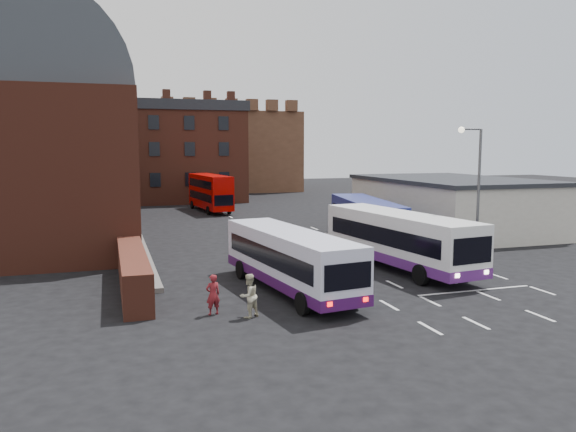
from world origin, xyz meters
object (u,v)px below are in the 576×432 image
object	(u,v)px
bus_blue	(366,217)
street_lamp	(475,183)
bus_white_inbound	(399,236)
pedestrian_red	(213,295)
bus_red_double	(210,192)
bus_white_outbound	(290,256)
pedestrian_beige	(249,296)

from	to	relation	value
bus_blue	street_lamp	size ratio (longest dim) A/B	1.46
bus_white_inbound	pedestrian_red	distance (m)	12.58
bus_white_inbound	bus_red_double	xyz separation A→B (m)	(-4.96, 31.13, 0.21)
bus_white_outbound	street_lamp	size ratio (longest dim) A/B	1.35
bus_red_double	pedestrian_beige	bearing A→B (deg)	76.38
bus_white_inbound	bus_red_double	distance (m)	31.52
bus_white_inbound	bus_red_double	size ratio (longest dim) A/B	1.19
pedestrian_beige	bus_blue	bearing A→B (deg)	-157.48
bus_red_double	pedestrian_beige	xyz separation A→B (m)	(-5.07, -37.38, -1.16)
bus_white_inbound	pedestrian_beige	distance (m)	11.85
pedestrian_beige	bus_red_double	bearing A→B (deg)	-125.62
bus_blue	pedestrian_red	distance (m)	19.22
bus_white_outbound	pedestrian_red	distance (m)	4.90
bus_red_double	pedestrian_red	world-z (taller)	bus_red_double
bus_blue	bus_red_double	world-z (taller)	bus_red_double
bus_white_outbound	pedestrian_beige	bearing A→B (deg)	-136.81
bus_white_outbound	pedestrian_beige	world-z (taller)	bus_white_outbound
bus_red_double	street_lamp	size ratio (longest dim) A/B	1.25
bus_white_outbound	bus_white_inbound	distance (m)	7.78
bus_white_outbound	bus_red_double	size ratio (longest dim) A/B	1.08
pedestrian_red	pedestrian_beige	distance (m)	1.51
pedestrian_red	bus_blue	bearing A→B (deg)	-146.70
bus_white_inbound	pedestrian_beige	size ratio (longest dim) A/B	6.61
bus_white_outbound	bus_red_double	xyz separation A→B (m)	(2.28, 33.97, 0.37)
bus_blue	pedestrian_red	world-z (taller)	bus_blue
street_lamp	pedestrian_beige	size ratio (longest dim) A/B	4.45
street_lamp	bus_white_outbound	bearing A→B (deg)	-169.08
bus_blue	bus_white_outbound	bearing A→B (deg)	60.23
bus_white_inbound	street_lamp	world-z (taller)	street_lamp
bus_blue	bus_red_double	distance (m)	23.83
bus_blue	bus_red_double	size ratio (longest dim) A/B	1.17
bus_white_inbound	street_lamp	size ratio (longest dim) A/B	1.48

